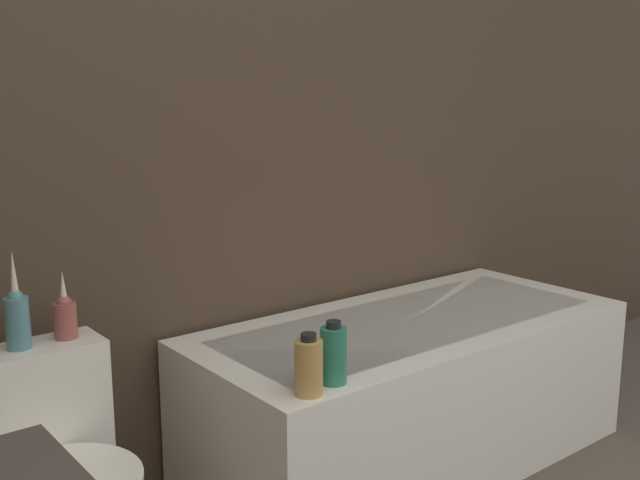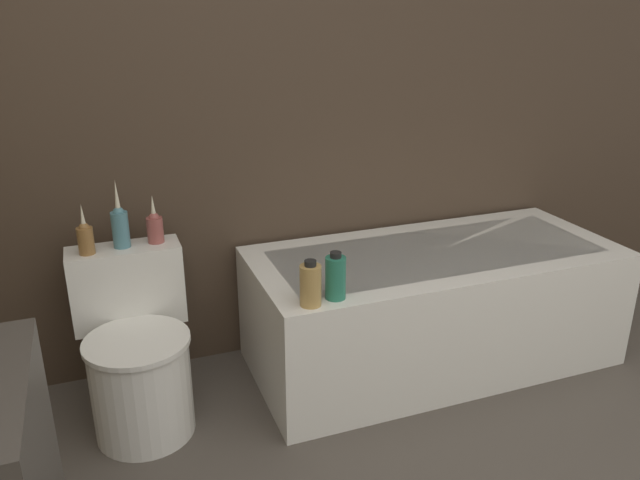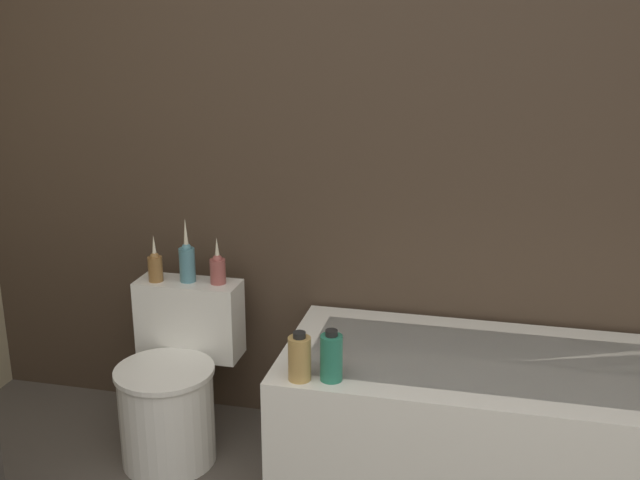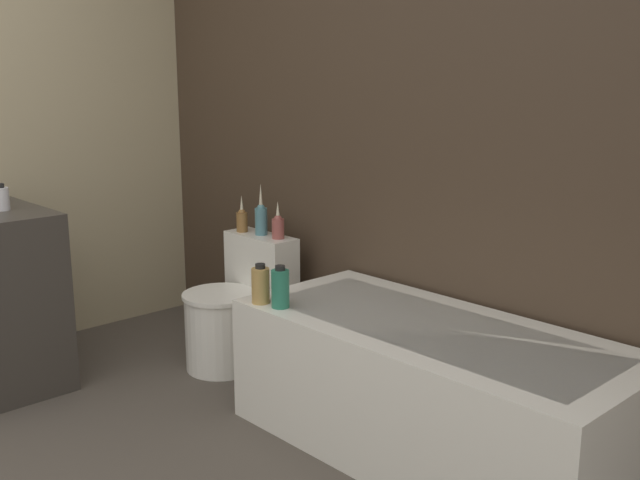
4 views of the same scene
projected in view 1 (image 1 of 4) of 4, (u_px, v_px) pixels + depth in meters
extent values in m
cube|color=#423326|center=(174.00, 102.00, 2.40)|extent=(6.40, 0.06, 2.60)
cube|color=white|center=(410.00, 391.00, 2.71)|extent=(1.62, 0.72, 0.54)
cube|color=#B7BCC6|center=(412.00, 322.00, 2.66)|extent=(1.42, 0.52, 0.01)
cube|color=white|center=(25.00, 405.00, 2.02)|extent=(0.43, 0.17, 0.32)
cylinder|color=teal|center=(18.00, 323.00, 1.98)|extent=(0.06, 0.06, 0.14)
sphere|color=teal|center=(15.00, 298.00, 1.97)|extent=(0.04, 0.04, 0.04)
cone|color=beige|center=(13.00, 274.00, 1.95)|extent=(0.02, 0.02, 0.13)
cylinder|color=#994C47|center=(65.00, 320.00, 2.07)|extent=(0.06, 0.06, 0.10)
sphere|color=#994C47|center=(64.00, 303.00, 2.06)|extent=(0.04, 0.04, 0.04)
cone|color=beige|center=(63.00, 287.00, 2.05)|extent=(0.02, 0.02, 0.09)
cylinder|color=tan|center=(309.00, 368.00, 2.00)|extent=(0.08, 0.08, 0.15)
cylinder|color=black|center=(309.00, 337.00, 1.98)|extent=(0.04, 0.04, 0.02)
cylinder|color=#267259|center=(333.00, 356.00, 2.08)|extent=(0.08, 0.08, 0.16)
cylinder|color=black|center=(334.00, 325.00, 2.06)|extent=(0.04, 0.04, 0.02)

